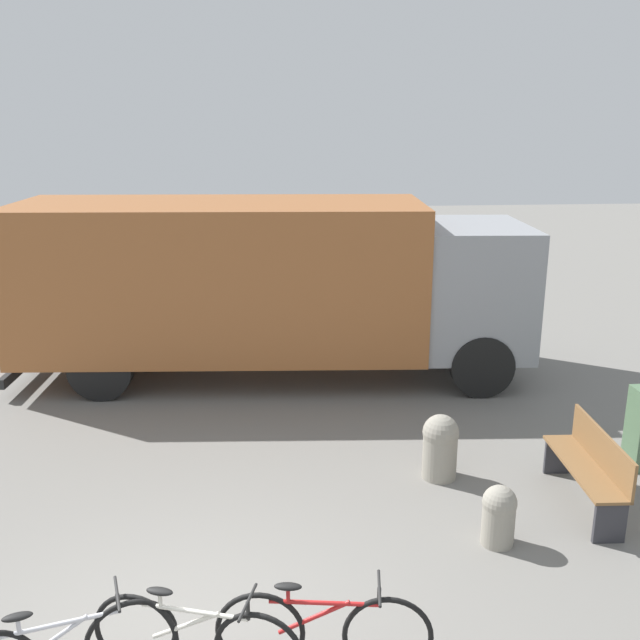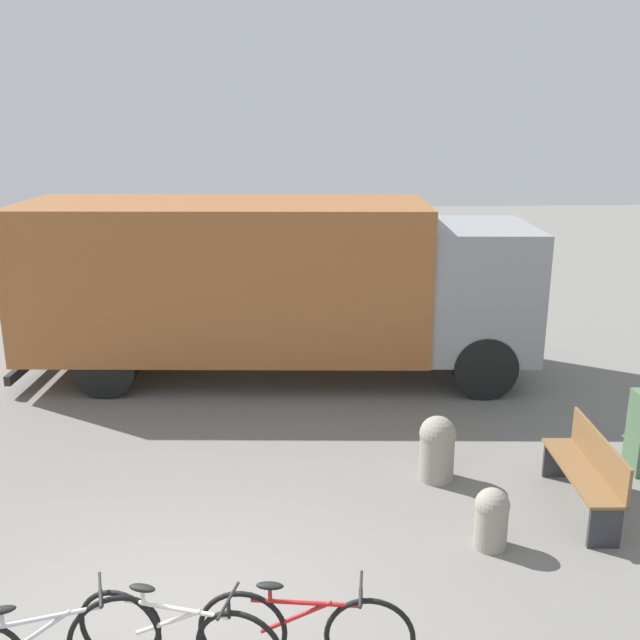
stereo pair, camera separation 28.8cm
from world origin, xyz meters
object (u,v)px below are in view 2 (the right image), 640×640
Objects in this scene: park_bench at (588,469)px; delivery_truck at (271,280)px; bicycle_middle at (178,638)px; bollard_near_bench at (492,517)px; bollard_far_bench at (437,446)px; bicycle_far at (305,632)px.

delivery_truck is at bearing 40.65° from park_bench.
bicycle_middle is 2.54× the size of bollard_near_bench.
bollard_far_bench reaches higher than bollard_near_bench.
bollard_near_bench is (2.30, -5.32, -1.33)m from delivery_truck.
bollard_far_bench is at bearing 99.89° from bollard_near_bench.
bollard_far_bench reaches higher than bicycle_middle.
bicycle_middle is at bearing 121.51° from park_bench.
park_bench is 1.99× the size of bollard_far_bench.
delivery_truck is 13.05× the size of bollard_near_bench.
bollard_far_bench is (-0.25, 1.46, 0.09)m from bollard_near_bench.
bicycle_far is at bearing 128.19° from park_bench.
bollard_far_bench is at bearing -58.30° from delivery_truck.
bollard_near_bench is at bearing 45.87° from bicycle_middle.
bollard_far_bench is at bearing 68.81° from bicycle_far.
park_bench is at bearing 27.45° from bollard_near_bench.
delivery_truck is 10.47× the size of bollard_far_bench.
bicycle_middle is 2.04× the size of bollard_far_bench.
park_bench is 2.48× the size of bollard_near_bench.
delivery_truck is at bearing 113.41° from bollard_near_bench.
delivery_truck is at bearing 117.97° from bollard_far_bench.
park_bench reaches higher than bollard_far_bench.
bicycle_middle reaches higher than bollard_near_bench.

